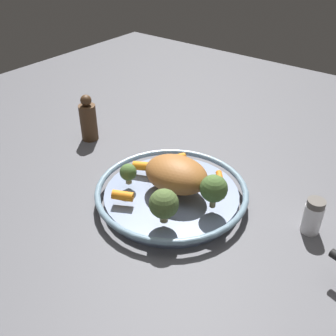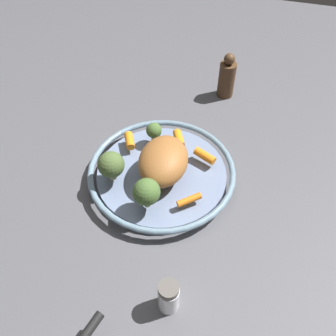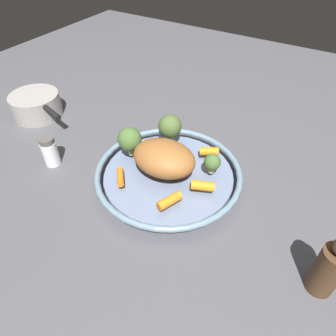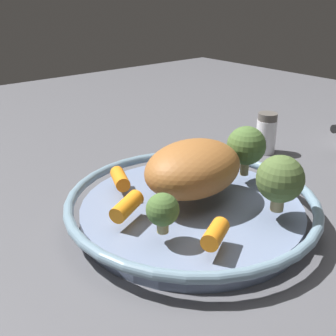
# 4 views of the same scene
# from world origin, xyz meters

# --- Properties ---
(ground_plane) EXTENTS (2.07, 2.07, 0.00)m
(ground_plane) POSITION_xyz_m (0.00, 0.00, 0.00)
(ground_plane) COLOR #4C4C51
(serving_bowl) EXTENTS (0.34, 0.34, 0.04)m
(serving_bowl) POSITION_xyz_m (0.00, 0.00, 0.02)
(serving_bowl) COLOR slate
(serving_bowl) RESTS_ON ground_plane
(roast_chicken_piece) EXTENTS (0.12, 0.15, 0.07)m
(roast_chicken_piece) POSITION_xyz_m (-0.01, 0.01, 0.07)
(roast_chicken_piece) COLOR #975D2D
(roast_chicken_piece) RESTS_ON serving_bowl
(baby_carrot_back) EXTENTS (0.04, 0.05, 0.02)m
(baby_carrot_back) POSITION_xyz_m (-0.02, -0.10, 0.05)
(baby_carrot_back) COLOR orange
(baby_carrot_back) RESTS_ON serving_bowl
(baby_carrot_center) EXTENTS (0.06, 0.04, 0.02)m
(baby_carrot_center) POSITION_xyz_m (-0.09, -0.06, 0.05)
(baby_carrot_center) COLOR orange
(baby_carrot_center) RESTS_ON serving_bowl
(baby_carrot_right) EXTENTS (0.04, 0.05, 0.02)m
(baby_carrot_right) POSITION_xyz_m (0.10, -0.06, 0.05)
(baby_carrot_right) COLOR orange
(baby_carrot_right) RESTS_ON serving_bowl
(baby_carrot_left) EXTENTS (0.05, 0.05, 0.02)m
(baby_carrot_left) POSITION_xyz_m (-0.08, 0.08, 0.05)
(baby_carrot_left) COLOR orange
(baby_carrot_left) RESTS_ON serving_bowl
(broccoli_floret_large) EXTENTS (0.06, 0.06, 0.07)m
(broccoli_floret_large) POSITION_xyz_m (0.10, 0.06, 0.08)
(broccoli_floret_large) COLOR tan
(broccoli_floret_large) RESTS_ON serving_bowl
(broccoli_floret_small) EXTENTS (0.04, 0.04, 0.05)m
(broccoli_floret_small) POSITION_xyz_m (0.04, -0.09, 0.07)
(broccoli_floret_small) COLOR tan
(broccoli_floret_small) RESTS_ON serving_bowl
(broccoli_floret_mid) EXTENTS (0.06, 0.06, 0.07)m
(broccoli_floret_mid) POSITION_xyz_m (-0.00, 0.11, 0.08)
(broccoli_floret_mid) COLOR tan
(broccoli_floret_mid) RESTS_ON serving_bowl
(salt_shaker) EXTENTS (0.04, 0.04, 0.08)m
(salt_shaker) POSITION_xyz_m (-0.10, 0.29, 0.04)
(salt_shaker) COLOR white
(salt_shaker) RESTS_ON ground_plane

